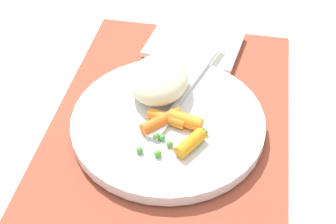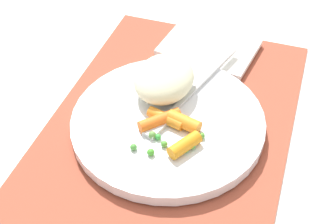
% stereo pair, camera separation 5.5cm
% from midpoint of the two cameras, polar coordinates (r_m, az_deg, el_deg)
% --- Properties ---
extents(ground_plane, '(2.40, 2.40, 0.00)m').
position_cam_midpoint_polar(ground_plane, '(0.60, -2.66, -2.28)').
color(ground_plane, white).
extents(placemat, '(0.45, 0.30, 0.01)m').
position_cam_midpoint_polar(placemat, '(0.59, -2.67, -2.08)').
color(placemat, '#9E4733').
rests_on(placemat, ground_plane).
extents(plate, '(0.24, 0.24, 0.02)m').
position_cam_midpoint_polar(plate, '(0.59, -2.71, -1.36)').
color(plate, white).
rests_on(plate, placemat).
extents(rice_mound, '(0.09, 0.08, 0.04)m').
position_cam_midpoint_polar(rice_mound, '(0.60, -3.74, 3.90)').
color(rice_mound, beige).
rests_on(rice_mound, plate).
extents(carrot_portion, '(0.08, 0.08, 0.02)m').
position_cam_midpoint_polar(carrot_portion, '(0.56, -1.84, -1.78)').
color(carrot_portion, orange).
rests_on(carrot_portion, plate).
extents(pea_scatter, '(0.07, 0.08, 0.01)m').
position_cam_midpoint_polar(pea_scatter, '(0.55, -2.43, -3.71)').
color(pea_scatter, '#5A8E42').
rests_on(pea_scatter, plate).
extents(fork, '(0.20, 0.07, 0.01)m').
position_cam_midpoint_polar(fork, '(0.60, -0.84, 1.78)').
color(fork, silver).
rests_on(fork, plate).
extents(napkin, '(0.12, 0.15, 0.01)m').
position_cam_midpoint_polar(napkin, '(0.72, 0.96, 8.11)').
color(napkin, white).
rests_on(napkin, placemat).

